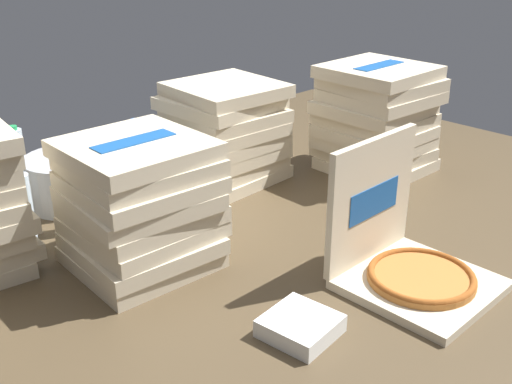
{
  "coord_description": "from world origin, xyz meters",
  "views": [
    {
      "loc": [
        -1.27,
        -1.23,
        0.96
      ],
      "look_at": [
        0.03,
        0.1,
        0.14
      ],
      "focal_mm": 43.72,
      "sensor_mm": 36.0,
      "label": 1
    }
  ],
  "objects_px": {
    "pizza_stack_center_near": "(140,204)",
    "pizza_stack_left_far": "(225,132)",
    "open_pizza_box": "(405,256)",
    "water_bottle_2": "(17,158)",
    "water_bottle_6": "(90,197)",
    "pizza_stack_right_far": "(376,119)",
    "water_bottle_0": "(23,208)",
    "water_bottle_4": "(134,174)",
    "ice_bucket": "(70,180)",
    "water_bottle_3": "(137,150)",
    "water_bottle_1": "(151,163)",
    "napkin_pile": "(300,326)"
  },
  "relations": [
    {
      "from": "pizza_stack_center_near",
      "to": "pizza_stack_left_far",
      "type": "xyz_separation_m",
      "value": [
        0.62,
        0.33,
        -0.0
      ]
    },
    {
      "from": "open_pizza_box",
      "to": "water_bottle_2",
      "type": "bearing_deg",
      "value": 107.99
    },
    {
      "from": "pizza_stack_center_near",
      "to": "water_bottle_6",
      "type": "distance_m",
      "value": 0.32
    },
    {
      "from": "pizza_stack_right_far",
      "to": "water_bottle_0",
      "type": "distance_m",
      "value": 1.39
    },
    {
      "from": "water_bottle_4",
      "to": "water_bottle_0",
      "type": "bearing_deg",
      "value": 179.3
    },
    {
      "from": "ice_bucket",
      "to": "water_bottle_3",
      "type": "relative_size",
      "value": 1.3
    },
    {
      "from": "pizza_stack_center_near",
      "to": "ice_bucket",
      "type": "distance_m",
      "value": 0.56
    },
    {
      "from": "open_pizza_box",
      "to": "pizza_stack_left_far",
      "type": "bearing_deg",
      "value": 80.61
    },
    {
      "from": "pizza_stack_center_near",
      "to": "water_bottle_0",
      "type": "height_order",
      "value": "pizza_stack_center_near"
    },
    {
      "from": "pizza_stack_left_far",
      "to": "water_bottle_3",
      "type": "bearing_deg",
      "value": 134.12
    },
    {
      "from": "open_pizza_box",
      "to": "water_bottle_1",
      "type": "height_order",
      "value": "open_pizza_box"
    },
    {
      "from": "water_bottle_0",
      "to": "water_bottle_1",
      "type": "relative_size",
      "value": 1.0
    },
    {
      "from": "pizza_stack_left_far",
      "to": "water_bottle_2",
      "type": "xyz_separation_m",
      "value": [
        -0.62,
        0.5,
        -0.08
      ]
    },
    {
      "from": "pizza_stack_left_far",
      "to": "water_bottle_6",
      "type": "bearing_deg",
      "value": -178.22
    },
    {
      "from": "pizza_stack_center_near",
      "to": "water_bottle_1",
      "type": "xyz_separation_m",
      "value": [
        0.34,
        0.42,
        -0.08
      ]
    },
    {
      "from": "water_bottle_1",
      "to": "water_bottle_2",
      "type": "bearing_deg",
      "value": 129.83
    },
    {
      "from": "pizza_stack_center_near",
      "to": "ice_bucket",
      "type": "xyz_separation_m",
      "value": [
        0.07,
        0.55,
        -0.11
      ]
    },
    {
      "from": "pizza_stack_right_far",
      "to": "water_bottle_6",
      "type": "distance_m",
      "value": 1.18
    },
    {
      "from": "water_bottle_1",
      "to": "water_bottle_3",
      "type": "height_order",
      "value": "same"
    },
    {
      "from": "open_pizza_box",
      "to": "napkin_pile",
      "type": "distance_m",
      "value": 0.41
    },
    {
      "from": "open_pizza_box",
      "to": "ice_bucket",
      "type": "relative_size",
      "value": 1.27
    },
    {
      "from": "water_bottle_1",
      "to": "water_bottle_6",
      "type": "height_order",
      "value": "same"
    },
    {
      "from": "water_bottle_0",
      "to": "water_bottle_1",
      "type": "distance_m",
      "value": 0.53
    },
    {
      "from": "pizza_stack_right_far",
      "to": "napkin_pile",
      "type": "distance_m",
      "value": 1.21
    },
    {
      "from": "water_bottle_6",
      "to": "pizza_stack_right_far",
      "type": "bearing_deg",
      "value": -16.7
    },
    {
      "from": "pizza_stack_left_far",
      "to": "water_bottle_2",
      "type": "bearing_deg",
      "value": 141.17
    },
    {
      "from": "open_pizza_box",
      "to": "pizza_stack_right_far",
      "type": "xyz_separation_m",
      "value": [
        0.66,
        0.58,
        0.13
      ]
    },
    {
      "from": "water_bottle_1",
      "to": "water_bottle_6",
      "type": "relative_size",
      "value": 1.0
    },
    {
      "from": "water_bottle_4",
      "to": "water_bottle_6",
      "type": "xyz_separation_m",
      "value": [
        -0.22,
        -0.07,
        0.0
      ]
    },
    {
      "from": "water_bottle_0",
      "to": "water_bottle_3",
      "type": "bearing_deg",
      "value": 19.05
    },
    {
      "from": "water_bottle_2",
      "to": "pizza_stack_center_near",
      "type": "bearing_deg",
      "value": -90.02
    },
    {
      "from": "ice_bucket",
      "to": "water_bottle_4",
      "type": "height_order",
      "value": "water_bottle_4"
    },
    {
      "from": "water_bottle_4",
      "to": "pizza_stack_center_near",
      "type": "bearing_deg",
      "value": -121.04
    },
    {
      "from": "pizza_stack_right_far",
      "to": "water_bottle_1",
      "type": "xyz_separation_m",
      "value": [
        -0.79,
        0.45,
        -0.1
      ]
    },
    {
      "from": "open_pizza_box",
      "to": "water_bottle_1",
      "type": "relative_size",
      "value": 1.66
    },
    {
      "from": "water_bottle_0",
      "to": "water_bottle_2",
      "type": "distance_m",
      "value": 0.49
    },
    {
      "from": "pizza_stack_left_far",
      "to": "water_bottle_0",
      "type": "xyz_separation_m",
      "value": [
        -0.82,
        0.06,
        -0.08
      ]
    },
    {
      "from": "pizza_stack_center_near",
      "to": "water_bottle_0",
      "type": "xyz_separation_m",
      "value": [
        -0.19,
        0.38,
        -0.08
      ]
    },
    {
      "from": "water_bottle_1",
      "to": "water_bottle_2",
      "type": "height_order",
      "value": "same"
    },
    {
      "from": "water_bottle_2",
      "to": "napkin_pile",
      "type": "bearing_deg",
      "value": -87.17
    },
    {
      "from": "pizza_stack_left_far",
      "to": "water_bottle_6",
      "type": "distance_m",
      "value": 0.62
    },
    {
      "from": "open_pizza_box",
      "to": "water_bottle_0",
      "type": "relative_size",
      "value": 1.66
    },
    {
      "from": "pizza_stack_right_far",
      "to": "water_bottle_2",
      "type": "relative_size",
      "value": 1.79
    },
    {
      "from": "water_bottle_1",
      "to": "napkin_pile",
      "type": "distance_m",
      "value": 1.04
    },
    {
      "from": "pizza_stack_center_near",
      "to": "water_bottle_4",
      "type": "bearing_deg",
      "value": 58.96
    },
    {
      "from": "pizza_stack_left_far",
      "to": "water_bottle_2",
      "type": "height_order",
      "value": "pizza_stack_left_far"
    },
    {
      "from": "water_bottle_6",
      "to": "pizza_stack_center_near",
      "type": "bearing_deg",
      "value": -91.29
    },
    {
      "from": "pizza_stack_left_far",
      "to": "pizza_stack_center_near",
      "type": "bearing_deg",
      "value": -152.41
    },
    {
      "from": "water_bottle_0",
      "to": "water_bottle_4",
      "type": "relative_size",
      "value": 1.0
    },
    {
      "from": "water_bottle_0",
      "to": "water_bottle_2",
      "type": "height_order",
      "value": "same"
    }
  ]
}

